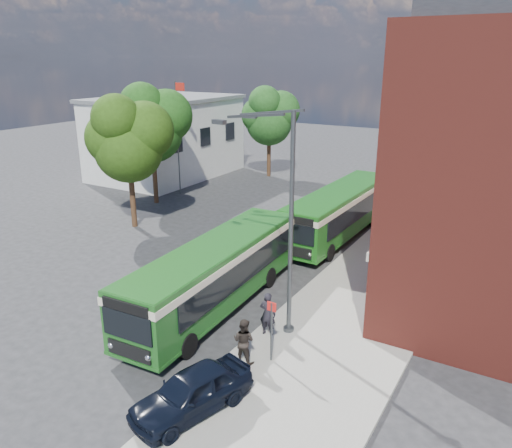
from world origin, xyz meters
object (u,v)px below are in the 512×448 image
Objects in this scene: bus_front at (216,270)px; parked_car at (192,392)px; bus_rear at (340,208)px; street_lamp at (283,222)px.

parked_car is at bearing -61.24° from bus_front.
bus_front is 0.97× the size of bus_rear.
parked_car is (2.25, -18.02, -0.98)m from bus_rear.
bus_rear is 2.95× the size of parked_car.
street_lamp is 0.76× the size of bus_front.
street_lamp reaches higher than bus_rear.
bus_front is 11.76m from bus_rear.
parked_car is at bearing -90.36° from street_lamp.
bus_front is 7.28m from parked_car.
street_lamp is at bearing -6.91° from bus_front.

